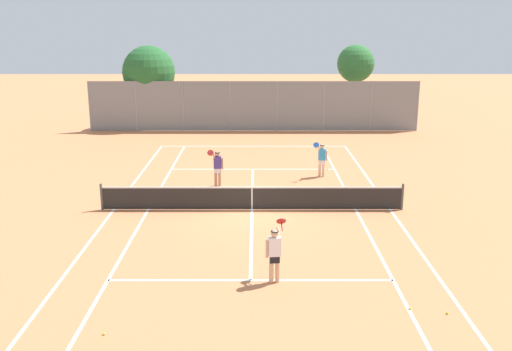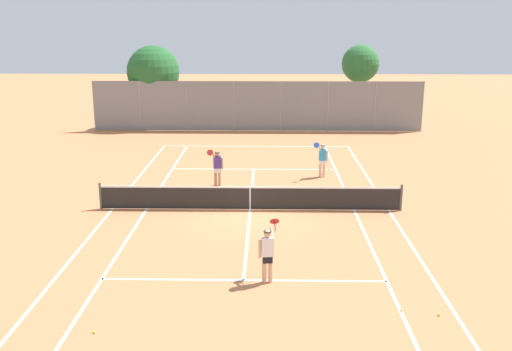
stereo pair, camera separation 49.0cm
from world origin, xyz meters
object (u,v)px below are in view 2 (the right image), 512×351
Objects in this scene: tennis_net at (250,197)px; loose_tennis_ball_2 at (329,169)px; loose_tennis_ball_3 at (439,315)px; tree_behind_right at (360,65)px; loose_tennis_ball_1 at (94,332)px; player_near_side at (268,252)px; tree_behind_left at (153,73)px; player_far_left at (217,166)px; loose_tennis_ball_0 at (402,310)px; player_far_right at (322,158)px.

tennis_net reaches higher than loose_tennis_ball_2.
tennis_net is 181.82× the size of loose_tennis_ball_3.
tennis_net is at bearing 121.15° from loose_tennis_ball_3.
tennis_net reaches higher than loose_tennis_ball_3.
tree_behind_right reaches higher than tennis_net.
loose_tennis_ball_1 is 17.32m from loose_tennis_ball_2.
player_near_side is 13.26m from loose_tennis_ball_2.
player_far_left is at bearing -69.22° from tree_behind_left.
tree_behind_left is (-12.37, 26.86, 3.71)m from loose_tennis_ball_3.
player_near_side is at bearing 34.56° from loose_tennis_ball_1.
player_near_side is 4.83m from loose_tennis_ball_3.
loose_tennis_ball_1 is 8.59m from loose_tennis_ball_3.
tree_behind_left reaches higher than loose_tennis_ball_0.
player_far_left reaches higher than loose_tennis_ball_3.
tennis_net is 5.99m from player_far_right.
player_far_right is 0.31× the size of tree_behind_left.
loose_tennis_ball_0 is 1.00× the size of loose_tennis_ball_3.
loose_tennis_ball_0 is 14.50m from loose_tennis_ball_2.
tree_behind_right reaches higher than player_near_side.
loose_tennis_ball_2 is at bearing 71.29° from player_far_right.
player_far_left reaches higher than loose_tennis_ball_2.
player_near_side is at bearing -103.49° from loose_tennis_ball_2.
tennis_net is at bearing -110.08° from tree_behind_right.
loose_tennis_ball_2 is 0.01× the size of tree_behind_left.
loose_tennis_ball_1 is (-6.78, -14.35, -0.89)m from player_far_right.
tennis_net is 20.15m from tree_behind_left.
player_near_side and player_far_left have the same top height.
loose_tennis_ball_0 is 1.00× the size of loose_tennis_ball_1.
loose_tennis_ball_2 is 16.85m from tree_behind_left.
player_near_side is 0.31× the size of tree_behind_right.
player_far_right is at bearing 18.10° from player_far_left.
loose_tennis_ball_1 is (-4.16, -2.86, -0.89)m from player_near_side.
player_far_left is at bearing 116.49° from loose_tennis_ball_0.
player_far_right reaches higher than loose_tennis_ball_3.
player_far_left is 5.14m from player_far_right.
loose_tennis_ball_1 is at bearing -145.44° from player_near_side.
player_far_left is 13.53m from loose_tennis_ball_3.
tree_behind_left is (-5.73, 15.11, 2.82)m from player_far_left.
loose_tennis_ball_0 is 1.00× the size of loose_tennis_ball_2.
loose_tennis_ball_3 is (1.28, -14.72, 0.00)m from loose_tennis_ball_2.
tree_behind_right is (2.18, 28.17, 4.16)m from loose_tennis_ball_3.
tree_behind_right reaches higher than loose_tennis_ball_1.
player_far_right is 26.88× the size of loose_tennis_ball_3.
loose_tennis_ball_1 and loose_tennis_ball_2 have the same top height.
loose_tennis_ball_0 is (0.86, -13.12, -0.89)m from player_far_right.
tree_behind_right is at bearing 85.57° from loose_tennis_ball_3.
loose_tennis_ball_1 is at bearing -82.15° from tree_behind_left.
player_far_left is 6.19m from loose_tennis_ball_2.
player_far_right is at bearing 97.47° from loose_tennis_ball_3.
loose_tennis_ball_1 is 1.00× the size of loose_tennis_ball_2.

